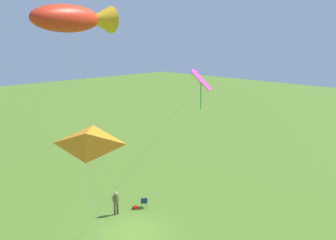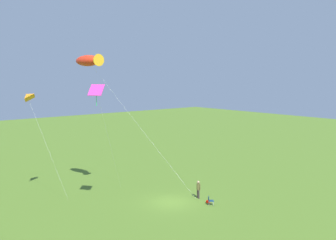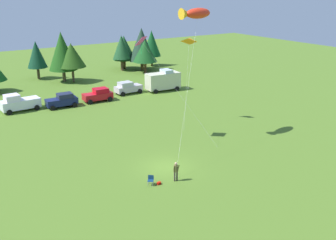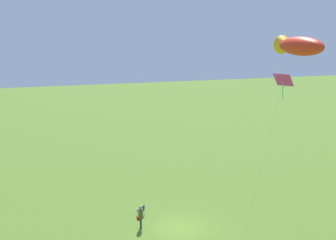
# 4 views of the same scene
# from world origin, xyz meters

# --- Properties ---
(ground_plane) EXTENTS (160.00, 160.00, 0.00)m
(ground_plane) POSITION_xyz_m (0.00, 0.00, 0.00)
(ground_plane) COLOR #4D7023
(person_kite_flyer) EXTENTS (0.58, 0.40, 1.74)m
(person_kite_flyer) POSITION_xyz_m (-0.73, -2.76, 1.02)
(person_kite_flyer) COLOR #3B322F
(person_kite_flyer) RESTS_ON ground
(folding_chair) EXTENTS (0.67, 0.67, 0.82)m
(folding_chair) POSITION_xyz_m (-2.88, -2.17, 0.49)
(folding_chair) COLOR navy
(folding_chair) RESTS_ON ground
(backpack_on_grass) EXTENTS (0.34, 0.26, 0.22)m
(backpack_on_grass) POSITION_xyz_m (-2.29, -2.53, 0.11)
(backpack_on_grass) COLOR red
(backpack_on_grass) RESTS_ON ground
(truck_white_pickup) EXTENTS (5.13, 2.70, 2.34)m
(truck_white_pickup) POSITION_xyz_m (-7.17, 25.27, 1.10)
(truck_white_pickup) COLOR silver
(truck_white_pickup) RESTS_ON ground
(car_navy_hatch) EXTENTS (4.26, 2.33, 1.89)m
(car_navy_hatch) POSITION_xyz_m (-1.72, 23.86, 0.95)
(car_navy_hatch) COLOR #151D4D
(car_navy_hatch) RESTS_ON ground
(car_red_sedan) EXTENTS (4.26, 2.32, 1.89)m
(car_red_sedan) POSITION_xyz_m (3.61, 23.85, 0.95)
(car_red_sedan) COLOR red
(car_red_sedan) RESTS_ON ground
(car_silver_compact) EXTENTS (4.29, 2.38, 1.89)m
(car_silver_compact) POSITION_xyz_m (9.15, 25.37, 0.95)
(car_silver_compact) COLOR #BCB1BC
(car_silver_compact) RESTS_ON ground
(van_camper_beige) EXTENTS (5.52, 2.86, 3.34)m
(van_camper_beige) POSITION_xyz_m (14.82, 24.05, 1.64)
(van_camper_beige) COLOR beige
(van_camper_beige) RESTS_ON ground
(treeline_distant) EXTENTS (48.67, 10.60, 8.59)m
(treeline_distant) POSITION_xyz_m (7.63, 39.76, 4.69)
(treeline_distant) COLOR #433F23
(treeline_distant) RESTS_ON ground
(kite_large_fish) EXTENTS (9.30, 8.19, 13.86)m
(kite_large_fish) POSITION_xyz_m (6.53, 4.73, 13.29)
(kite_large_fish) COLOR red
(kite_large_fish) RESTS_ON ground
(kite_delta_orange) EXTENTS (3.38, 3.59, 10.38)m
(kite_delta_orange) POSITION_xyz_m (9.55, 9.82, 9.88)
(kite_delta_orange) COLOR orange
(kite_delta_orange) RESTS_ON ground
(kite_diamond_rainbow) EXTENTS (6.31, 6.62, 11.14)m
(kite_diamond_rainbow) POSITION_xyz_m (1.64, 6.82, 10.44)
(kite_diamond_rainbow) COLOR #DD339A
(kite_diamond_rainbow) RESTS_ON ground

